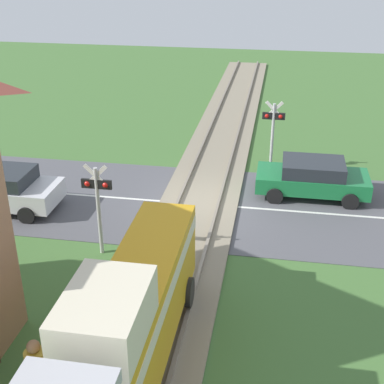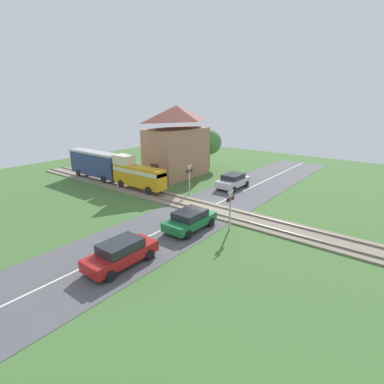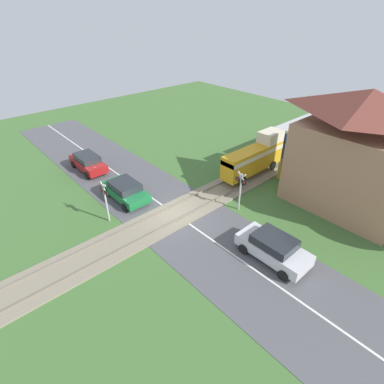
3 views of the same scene
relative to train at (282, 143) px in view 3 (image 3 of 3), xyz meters
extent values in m
plane|color=#426B33|center=(0.00, -12.17, -1.86)|extent=(60.00, 60.00, 0.00)
cube|color=#515156|center=(0.00, -12.17, -1.85)|extent=(48.00, 6.40, 0.02)
cube|color=silver|center=(0.00, -12.17, -1.84)|extent=(48.00, 0.12, 0.00)
cube|color=gray|center=(0.00, -12.17, -1.80)|extent=(2.80, 48.00, 0.12)
cube|color=slate|center=(-0.72, -12.17, -1.68)|extent=(0.10, 48.00, 0.12)
cube|color=slate|center=(0.72, -12.17, -1.68)|extent=(0.10, 48.00, 0.12)
cube|color=gold|center=(0.00, -4.11, -0.29)|extent=(1.35, 6.16, 1.90)
cube|color=beige|center=(0.00, -4.11, 0.23)|extent=(1.37, 6.16, 0.36)
cube|color=beige|center=(0.00, -2.01, 1.11)|extent=(1.35, 1.97, 0.90)
cylinder|color=black|center=(-0.72, -6.08, -1.24)|extent=(0.14, 0.76, 0.76)
cylinder|color=black|center=(0.72, -6.08, -1.24)|extent=(0.14, 0.76, 0.76)
cylinder|color=black|center=(-0.72, -2.14, -1.24)|extent=(0.14, 0.76, 0.76)
cylinder|color=black|center=(0.72, -2.14, -1.24)|extent=(0.14, 0.76, 0.76)
cube|color=navy|center=(0.00, 3.10, -0.04)|extent=(1.35, 7.45, 2.40)
cube|color=#BCBCC1|center=(0.00, 3.10, 1.28)|extent=(1.41, 7.45, 0.24)
cylinder|color=black|center=(-0.72, 0.71, -1.24)|extent=(0.14, 0.76, 0.76)
cylinder|color=black|center=(0.72, 0.71, -1.24)|extent=(0.14, 0.76, 0.76)
cylinder|color=black|center=(-0.72, 5.48, -1.24)|extent=(0.14, 0.76, 0.76)
cylinder|color=black|center=(0.72, 5.48, -1.24)|extent=(0.14, 0.76, 0.76)
cube|color=#197038|center=(-3.98, -13.61, -1.27)|extent=(4.06, 1.80, 0.58)
cube|color=#23282D|center=(-3.98, -13.61, -0.73)|extent=(2.23, 1.66, 0.49)
cylinder|color=black|center=(-2.67, -12.71, -1.56)|extent=(0.60, 0.18, 0.60)
cylinder|color=black|center=(-2.67, -14.51, -1.56)|extent=(0.60, 0.18, 0.60)
cylinder|color=black|center=(-5.30, -12.71, -1.56)|extent=(0.60, 0.18, 0.60)
cylinder|color=black|center=(-5.30, -14.51, -1.56)|extent=(0.60, 0.18, 0.60)
cube|color=silver|center=(6.79, -10.73, -1.23)|extent=(4.06, 1.81, 0.67)
cube|color=#23282D|center=(6.79, -10.73, -0.65)|extent=(2.23, 1.66, 0.50)
cylinder|color=black|center=(5.47, -11.63, -1.56)|extent=(0.60, 0.18, 0.60)
cylinder|color=black|center=(5.47, -9.83, -1.56)|extent=(0.60, 0.18, 0.60)
cylinder|color=black|center=(8.11, -11.63, -1.56)|extent=(0.60, 0.18, 0.60)
cylinder|color=black|center=(8.11, -9.83, -1.56)|extent=(0.60, 0.18, 0.60)
cube|color=#A81919|center=(-10.05, -13.61, -1.25)|extent=(4.18, 1.63, 0.62)
cube|color=#23282D|center=(-10.05, -13.61, -0.69)|extent=(2.30, 1.50, 0.51)
cylinder|color=black|center=(-8.69, -12.80, -1.56)|extent=(0.60, 0.18, 0.60)
cylinder|color=black|center=(-8.69, -14.42, -1.56)|extent=(0.60, 0.18, 0.60)
cylinder|color=black|center=(-11.41, -12.80, -1.56)|extent=(0.60, 0.18, 0.60)
cylinder|color=black|center=(-11.41, -14.42, -1.56)|extent=(0.60, 0.18, 0.60)
cylinder|color=#B7B7B7|center=(-2.41, -15.86, -0.47)|extent=(0.12, 0.12, 2.80)
cube|color=black|center=(-2.41, -15.86, 0.43)|extent=(0.90, 0.08, 0.28)
sphere|color=red|center=(-2.68, -15.86, 0.43)|extent=(0.18, 0.18, 0.18)
sphere|color=red|center=(-2.14, -15.86, 0.43)|extent=(0.18, 0.18, 0.18)
cube|color=silver|center=(-2.41, -15.86, 0.68)|extent=(0.72, 0.04, 0.72)
cube|color=silver|center=(-2.41, -15.86, 0.68)|extent=(0.72, 0.04, 0.72)
cylinder|color=#B7B7B7|center=(2.41, -8.48, -0.47)|extent=(0.12, 0.12, 2.80)
cube|color=black|center=(2.41, -8.48, 0.43)|extent=(0.90, 0.08, 0.28)
sphere|color=red|center=(2.68, -8.48, 0.43)|extent=(0.18, 0.18, 0.18)
sphere|color=red|center=(2.14, -8.48, 0.43)|extent=(0.18, 0.18, 0.18)
cube|color=silver|center=(2.41, -8.48, 0.68)|extent=(0.72, 0.04, 0.72)
cube|color=silver|center=(2.41, -8.48, 0.68)|extent=(0.72, 0.04, 0.72)
cube|color=#AD7A5B|center=(6.92, -3.05, 0.93)|extent=(7.37, 4.11, 5.59)
pyramid|color=brown|center=(6.92, -3.05, 5.41)|extent=(7.96, 4.43, 1.69)
cube|color=#472D1E|center=(3.22, -3.05, -0.81)|extent=(0.06, 1.10, 2.10)
cylinder|color=gold|center=(1.72, -2.56, -1.14)|extent=(0.42, 0.42, 1.45)
sphere|color=#936B4C|center=(1.72, -2.56, -0.28)|extent=(0.27, 0.27, 0.27)
camera|label=1|loc=(-2.62, 4.79, 6.81)|focal=50.00mm
camera|label=2|loc=(-19.17, -25.62, 6.87)|focal=28.00mm
camera|label=3|loc=(13.00, -22.32, 10.24)|focal=28.00mm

